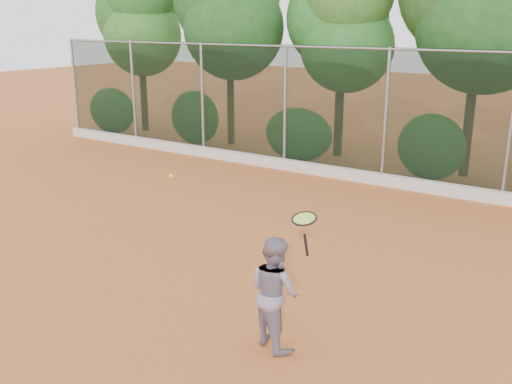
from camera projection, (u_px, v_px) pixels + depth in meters
The scene contains 7 objects.
ground at pixel (223, 278), 9.52m from camera, with size 80.00×80.00×0.00m, color #BB602C.
concrete_curb at pixel (379, 179), 14.91m from camera, with size 24.00×0.20×0.30m, color beige.
tennis_player at pixel (275, 292), 7.36m from camera, with size 0.74×0.57×1.52m, color gray.
chainlink_fence at pixel (386, 113), 14.57m from camera, with size 24.09×0.09×3.50m.
foliage_backdrop at pixel (400, 10), 15.70m from camera, with size 23.70×3.63×7.55m.
tennis_racket at pixel (304, 222), 6.65m from camera, with size 0.31×0.31×0.56m.
tennis_ball_in_flight at pixel (171, 176), 8.42m from camera, with size 0.07×0.07×0.07m.
Camera 1 is at (5.28, -6.94, 4.12)m, focal length 40.00 mm.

